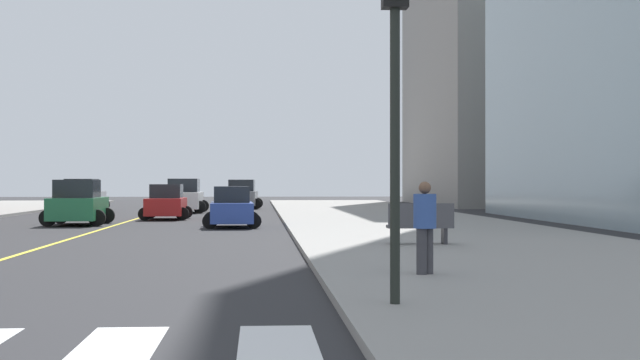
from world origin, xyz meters
TOP-DOWN VIEW (x-y plane):
  - sidewalk_kerb_east at (12.20, 20.00)m, footprint 10.00×120.00m
  - lane_divider_paint at (0.00, 40.00)m, footprint 0.16×80.00m
  - parking_garage_concrete at (28.62, 67.88)m, footprint 18.00×24.00m
  - car_gray_nearest at (4.96, 57.61)m, footprint 2.94×4.58m
  - car_white_second at (1.62, 49.89)m, footprint 2.88×4.60m
  - car_red_fourth at (1.55, 40.00)m, footprint 2.43×3.89m
  - car_blue_fifth at (5.00, 31.84)m, footprint 2.41×3.79m
  - car_silver_sixth at (-5.14, 53.96)m, footprint 2.99×4.66m
  - car_green_seventh at (-1.63, 34.24)m, footprint 2.76×4.38m
  - traffic_light_near_corner at (7.98, 6.94)m, footprint 0.36×0.41m
  - park_bench at (10.49, 19.06)m, footprint 1.81×0.60m
  - pedestrian_waiting_east at (9.14, 11.00)m, footprint 0.42×0.42m

SIDE VIEW (x-z plane):
  - lane_divider_paint at x=0.00m, z-range 0.00..0.01m
  - sidewalk_kerb_east at x=12.20m, z-range 0.00..0.15m
  - park_bench at x=10.49m, z-range 0.13..1.25m
  - car_blue_fifth at x=5.00m, z-range -0.05..1.62m
  - car_red_fourth at x=1.55m, z-range -0.06..1.68m
  - car_green_seventh at x=-1.63m, z-range -0.06..1.88m
  - car_gray_nearest at x=4.96m, z-range -0.07..1.94m
  - car_silver_sixth at x=-5.14m, z-range -0.07..1.98m
  - car_white_second at x=1.62m, z-range -0.07..1.98m
  - pedestrian_waiting_east at x=9.14m, z-range 0.24..1.95m
  - traffic_light_near_corner at x=7.98m, z-range 1.17..6.30m
  - parking_garage_concrete at x=28.62m, z-range 0.00..29.60m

